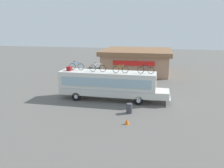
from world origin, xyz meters
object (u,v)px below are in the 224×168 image
(bus, at_px, (109,84))
(rooftop_bicycle_4, at_px, (146,70))
(trash_bin, at_px, (129,108))
(luggage_bag_1, at_px, (69,69))
(rooftop_bicycle_1, at_px, (77,66))
(rooftop_bicycle_2, at_px, (98,68))
(rooftop_bicycle_3, at_px, (120,69))
(traffic_cone, at_px, (127,121))

(bus, height_order, rooftop_bicycle_4, rooftop_bicycle_4)
(trash_bin, bearing_deg, luggage_bag_1, 154.88)
(bus, relative_size, luggage_bag_1, 22.51)
(rooftop_bicycle_1, height_order, rooftop_bicycle_4, rooftop_bicycle_1)
(bus, bearing_deg, luggage_bag_1, -176.70)
(trash_bin, bearing_deg, rooftop_bicycle_4, 71.34)
(rooftop_bicycle_2, bearing_deg, luggage_bag_1, -179.16)
(trash_bin, bearing_deg, bus, 126.88)
(luggage_bag_1, xyz_separation_m, trash_bin, (7.14, -3.35, -2.88))
(rooftop_bicycle_3, xyz_separation_m, rooftop_bicycle_4, (2.60, 0.23, -0.01))
(rooftop_bicycle_3, xyz_separation_m, trash_bin, (1.43, -3.22, -3.04))
(bus, xyz_separation_m, rooftop_bicycle_3, (1.27, -0.38, 1.68))
(bus, height_order, rooftop_bicycle_3, rooftop_bicycle_3)
(luggage_bag_1, bearing_deg, rooftop_bicycle_2, 0.84)
(rooftop_bicycle_2, xyz_separation_m, rooftop_bicycle_3, (2.49, -0.17, -0.02))
(bus, bearing_deg, rooftop_bicycle_4, -2.19)
(rooftop_bicycle_1, distance_m, rooftop_bicycle_2, 2.63)
(rooftop_bicycle_1, height_order, traffic_cone, rooftop_bicycle_1)
(rooftop_bicycle_1, xyz_separation_m, trash_bin, (6.50, -3.94, -3.05))
(rooftop_bicycle_2, bearing_deg, rooftop_bicycle_1, 168.13)
(bus, relative_size, rooftop_bicycle_2, 6.54)
(rooftop_bicycle_2, xyz_separation_m, rooftop_bicycle_4, (5.09, 0.06, -0.02))
(rooftop_bicycle_4, bearing_deg, rooftop_bicycle_2, -179.32)
(bus, distance_m, rooftop_bicycle_2, 2.10)
(rooftop_bicycle_3, height_order, traffic_cone, rooftop_bicycle_3)
(rooftop_bicycle_1, relative_size, traffic_cone, 3.54)
(rooftop_bicycle_1, height_order, rooftop_bicycle_2, rooftop_bicycle_2)
(luggage_bag_1, distance_m, traffic_cone, 9.88)
(luggage_bag_1, bearing_deg, trash_bin, -25.12)
(bus, bearing_deg, rooftop_bicycle_1, 174.99)
(rooftop_bicycle_3, bearing_deg, traffic_cone, -74.58)
(rooftop_bicycle_3, bearing_deg, rooftop_bicycle_1, 172.00)
(rooftop_bicycle_2, distance_m, rooftop_bicycle_4, 5.09)
(traffic_cone, bearing_deg, luggage_bag_1, 141.06)
(rooftop_bicycle_1, relative_size, trash_bin, 1.86)
(rooftop_bicycle_4, bearing_deg, luggage_bag_1, -179.26)
(luggage_bag_1, height_order, rooftop_bicycle_1, rooftop_bicycle_1)
(bus, xyz_separation_m, rooftop_bicycle_2, (-1.22, -0.21, 1.70))
(luggage_bag_1, distance_m, rooftop_bicycle_1, 0.89)
(rooftop_bicycle_4, bearing_deg, traffic_cone, -99.50)
(rooftop_bicycle_1, bearing_deg, trash_bin, -31.20)
(luggage_bag_1, height_order, trash_bin, luggage_bag_1)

